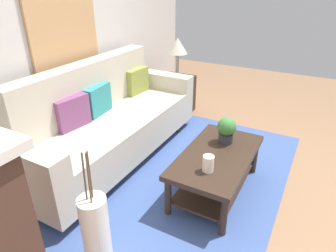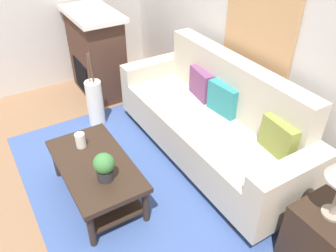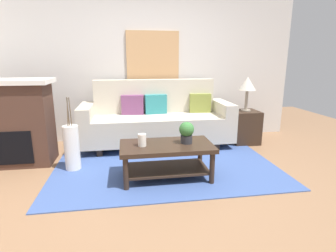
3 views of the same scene
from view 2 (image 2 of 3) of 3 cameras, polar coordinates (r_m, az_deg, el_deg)
ground_plane at (r=3.41m, az=-13.20°, el=-12.67°), size 9.07×9.07×0.00m
wall_back at (r=3.55m, az=15.69°, el=15.44°), size 5.07×0.10×2.70m
area_rug at (r=3.51m, az=-5.50°, el=-9.72°), size 2.93×1.92×0.01m
couch at (r=3.63m, az=7.32°, el=0.61°), size 2.42×0.84×1.08m
throw_pillow_plum at (r=3.83m, az=5.60°, el=7.02°), size 0.37×0.17×0.32m
throw_pillow_teal at (r=3.57m, az=9.20°, el=4.48°), size 0.37×0.15×0.32m
throw_pillow_olive at (r=3.13m, az=17.98°, el=-1.83°), size 0.37×0.15×0.32m
coffee_table at (r=3.25m, az=-11.86°, el=-7.53°), size 1.10×0.60×0.43m
tabletop_vase at (r=3.34m, az=-14.37°, el=-2.31°), size 0.10×0.10×0.14m
potted_plant_tabletop at (r=2.90m, az=-10.57°, el=-6.60°), size 0.18×0.18×0.26m
side_table at (r=2.98m, az=24.21°, el=-16.73°), size 0.44×0.44×0.56m
fireplace at (r=4.89m, az=-11.81°, el=11.74°), size 1.02×0.58×1.16m
floor_vase at (r=4.27m, az=-12.00°, el=3.65°), size 0.20×0.20×0.59m
floor_vase_branch_a at (r=4.03m, az=-12.72°, el=9.31°), size 0.02×0.03×0.36m
floor_vase_branch_b at (r=4.06m, az=-12.64°, el=9.52°), size 0.01×0.03×0.36m
floor_vase_branch_c at (r=4.05m, az=-13.10°, el=9.39°), size 0.03×0.02×0.36m
framed_painting at (r=3.48m, az=14.99°, el=16.79°), size 0.90×0.03×0.87m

